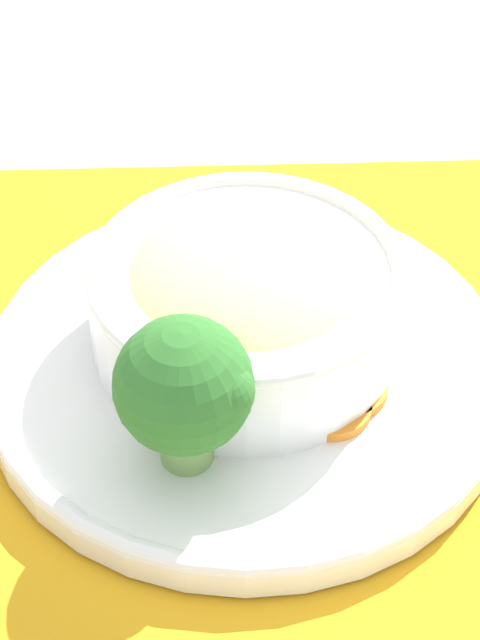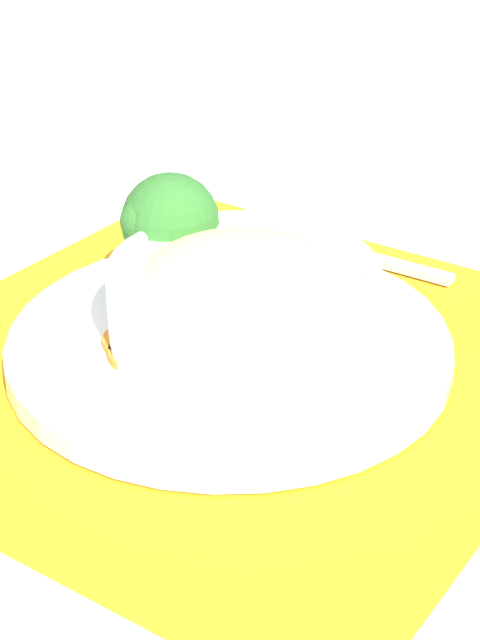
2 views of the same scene
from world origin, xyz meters
name	(u,v)px [view 1 (image 1 of 2)]	position (x,y,z in m)	size (l,w,h in m)	color
ground_plane	(239,380)	(0.00, 0.00, 0.00)	(4.00, 4.00, 0.00)	white
placemat	(239,377)	(0.00, 0.00, 0.00)	(0.46, 0.44, 0.00)	orange
plate	(239,361)	(0.00, 0.00, 0.02)	(0.29, 0.29, 0.02)	white
bowl	(244,296)	(0.00, -0.01, 0.05)	(0.18, 0.18, 0.07)	white
broccoli_floret	(176,388)	(0.03, 0.07, 0.07)	(0.07, 0.07, 0.09)	#759E51
carrot_slice_near	(321,406)	(-0.04, 0.04, 0.02)	(0.05, 0.05, 0.01)	orange
carrot_slice_middle	(338,387)	(-0.05, 0.03, 0.02)	(0.05, 0.05, 0.01)	orange
carrot_slice_far	(346,366)	(-0.06, 0.01, 0.02)	(0.05, 0.05, 0.01)	orange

